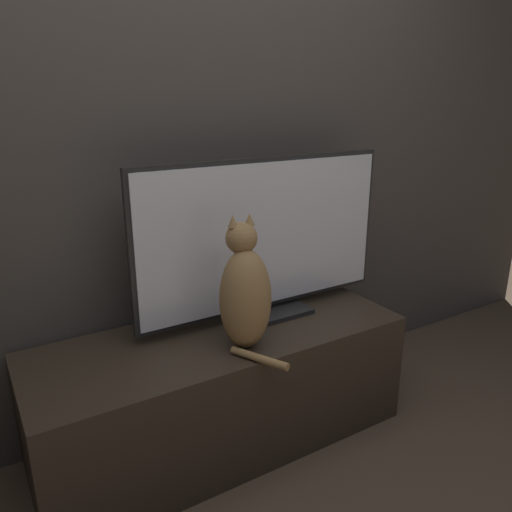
# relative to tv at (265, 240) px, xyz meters

# --- Properties ---
(wall_back) EXTENTS (4.80, 0.05, 2.60)m
(wall_back) POSITION_rel_tv_xyz_m (-0.25, 0.24, 0.49)
(wall_back) COLOR #47423D
(wall_back) RESTS_ON ground_plane
(tv_stand) EXTENTS (1.48, 0.54, 0.48)m
(tv_stand) POSITION_rel_tv_xyz_m (-0.25, -0.08, -0.57)
(tv_stand) COLOR #33281E
(tv_stand) RESTS_ON ground_plane
(tv) EXTENTS (1.13, 0.22, 0.66)m
(tv) POSITION_rel_tv_xyz_m (0.00, 0.00, 0.00)
(tv) COLOR black
(tv) RESTS_ON tv_stand
(cat) EXTENTS (0.21, 0.33, 0.50)m
(cat) POSITION_rel_tv_xyz_m (-0.21, -0.20, -0.12)
(cat) COLOR #997547
(cat) RESTS_ON tv_stand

